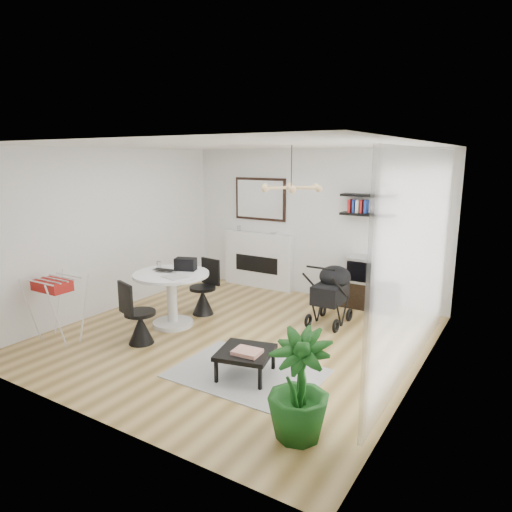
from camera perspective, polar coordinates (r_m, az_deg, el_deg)
The scene contains 25 objects.
floor at distance 6.71m, azimuth -2.49°, elevation -10.06°, with size 5.00×5.00×0.00m, color olive.
ceiling at distance 6.21m, azimuth -2.73°, elevation 13.66°, with size 5.00×5.00×0.00m, color white.
wall_back at distance 8.47m, azimuth 6.98°, elevation 4.04°, with size 5.00×5.00×0.00m, color white.
wall_left at distance 7.98m, azimuth -17.63°, elevation 3.05°, with size 5.00×5.00×0.00m, color white.
wall_right at distance 5.36m, azimuth 20.09°, elevation -1.40°, with size 5.00×5.00×0.00m, color white.
sheer_curtain at distance 5.57m, azimuth 19.52°, elevation -0.86°, with size 0.04×3.60×2.60m, color white.
fireplace at distance 9.03m, azimuth 0.32°, elevation 0.35°, with size 1.50×0.17×2.16m.
shelf_lower at distance 7.93m, azimuth 13.70°, elevation 5.05°, with size 0.90×0.25×0.04m, color black.
shelf_upper at distance 7.90m, azimuth 13.82°, elevation 7.35°, with size 0.90×0.25×0.04m, color black.
pendant_lamp at distance 6.12m, azimuth 4.41°, elevation 8.51°, with size 0.90×0.90×0.10m, color tan, non-canonical shape.
tv_console at distance 8.13m, azimuth 13.01°, elevation -4.66°, with size 1.21×0.42×0.45m, color black.
crt_tv at distance 8.01m, azimuth 13.20°, elevation -1.63°, with size 0.50×0.43×0.43m.
dining_table at distance 7.07m, azimuth -10.49°, elevation -4.33°, with size 1.15×1.15×0.84m.
laptop at distance 7.07m, azimuth -11.63°, elevation -1.87°, with size 0.35×0.23×0.03m, color black.
black_bag at distance 7.11m, azimuth -8.79°, elevation -1.01°, with size 0.32×0.19×0.19m, color black.
newspaper at distance 6.74m, azimuth -10.11°, elevation -2.59°, with size 0.33×0.27×0.01m, color beige.
drinking_glass at distance 7.32m, azimuth -12.06°, elevation -1.08°, with size 0.07×0.07×0.11m, color white.
chair_far at distance 7.61m, azimuth -6.57°, elevation -5.10°, with size 0.44×0.45×0.91m.
chair_near at distance 6.58m, azimuth -14.39°, elevation -8.22°, with size 0.47×0.48×0.91m.
drying_rack at distance 7.01m, azimuth -23.56°, elevation -5.93°, with size 0.61×0.57×0.92m.
stroller at distance 7.21m, azimuth 9.38°, elevation -4.98°, with size 0.51×0.84×1.00m.
rug at distance 5.65m, azimuth -1.13°, elevation -14.44°, with size 1.73×1.25×0.01m, color #A0A0A0.
coffee_table at distance 5.47m, azimuth -1.32°, elevation -12.05°, with size 0.74×0.74×0.32m.
magazines at distance 5.36m, azimuth -1.12°, elevation -11.89°, with size 0.31×0.25×0.04m, color #D74D35.
potted_plant at distance 4.31m, azimuth 5.38°, elevation -15.83°, with size 0.58×0.58×1.03m, color #175017.
Camera 1 is at (3.50, -5.12, 2.54)m, focal length 32.00 mm.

